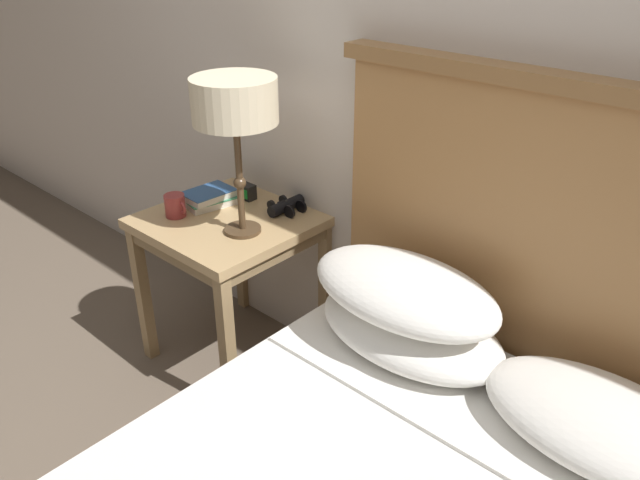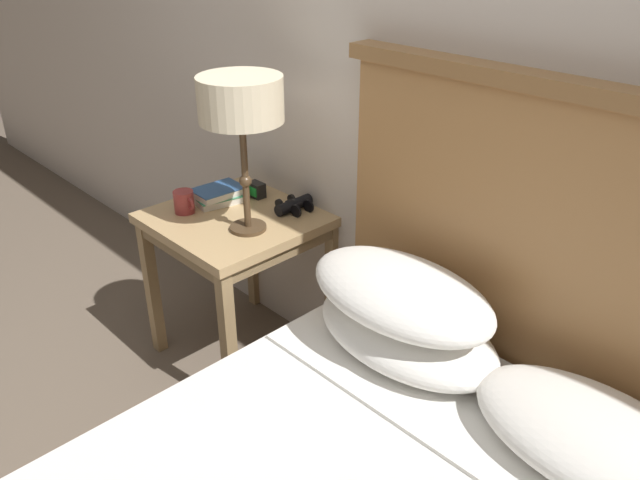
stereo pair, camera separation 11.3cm
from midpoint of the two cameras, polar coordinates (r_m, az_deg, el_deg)
The scene contains 8 objects.
wall_back at distance 1.94m, azimuth 7.54°, elevation 17.85°, with size 8.00×0.06×2.60m.
nightstand at distance 2.38m, azimuth -9.50°, elevation 0.26°, with size 0.58×0.58×0.63m.
table_lamp at distance 2.07m, azimuth -9.39°, elevation 12.05°, with size 0.28×0.28×0.54m.
book_on_nightstand at distance 2.47m, azimuth -11.40°, elevation 3.62°, with size 0.19×0.22×0.03m.
book_stacked_on_top at distance 2.45m, azimuth -11.51°, elevation 4.13°, with size 0.14×0.20×0.03m.
binoculars_pair at distance 2.36m, azimuth -4.46°, elevation 3.12°, with size 0.14×0.16×0.05m.
coffee_mug at distance 2.38m, azimuth -14.43°, elevation 3.04°, with size 0.10×0.08×0.08m.
alarm_clock at distance 2.48m, azimuth -8.04°, elevation 4.39°, with size 0.07×0.05×0.06m.
Camera 1 is at (1.06, -0.61, 1.63)m, focal length 35.00 mm.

